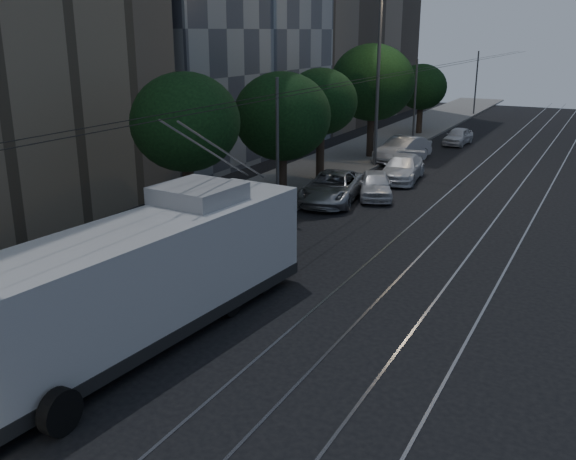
% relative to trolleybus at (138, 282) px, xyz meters
% --- Properties ---
extents(ground, '(120.00, 120.00, 0.00)m').
position_rel_trolleybus_xyz_m(ground, '(2.90, 2.01, -1.68)').
color(ground, black).
rests_on(ground, ground).
extents(sidewalk, '(5.00, 90.00, 0.15)m').
position_rel_trolleybus_xyz_m(sidewalk, '(-4.60, 22.01, -1.61)').
color(sidewalk, slate).
rests_on(sidewalk, ground).
extents(tram_rails, '(4.52, 90.00, 0.02)m').
position_rel_trolleybus_xyz_m(tram_rails, '(5.40, 22.01, -1.67)').
color(tram_rails, gray).
rests_on(tram_rails, ground).
extents(overhead_wires, '(2.23, 90.00, 6.00)m').
position_rel_trolleybus_xyz_m(overhead_wires, '(-2.07, 22.01, 1.79)').
color(overhead_wires, black).
rests_on(overhead_wires, ground).
extents(trolleybus, '(3.51, 12.28, 5.63)m').
position_rel_trolleybus_xyz_m(trolleybus, '(0.00, 0.00, 0.00)').
color(trolleybus, silver).
rests_on(trolleybus, ground).
extents(pickup_silver, '(3.15, 5.45, 1.43)m').
position_rel_trolleybus_xyz_m(pickup_silver, '(-1.34, 15.51, -0.97)').
color(pickup_silver, '#A2A5AA').
rests_on(pickup_silver, ground).
extents(car_white_a, '(2.86, 4.12, 1.30)m').
position_rel_trolleybus_xyz_m(car_white_a, '(0.20, 17.26, -1.03)').
color(car_white_a, silver).
rests_on(car_white_a, ground).
extents(car_white_b, '(2.38, 4.83, 1.35)m').
position_rel_trolleybus_xyz_m(car_white_b, '(0.20, 21.51, -1.01)').
color(car_white_b, silver).
rests_on(car_white_b, ground).
extents(car_white_c, '(2.58, 4.94, 1.55)m').
position_rel_trolleybus_xyz_m(car_white_c, '(-1.40, 26.51, -0.91)').
color(car_white_c, silver).
rests_on(car_white_c, ground).
extents(car_white_d, '(1.66, 3.64, 1.21)m').
position_rel_trolleybus_xyz_m(car_white_d, '(0.20, 34.43, -1.08)').
color(car_white_d, silver).
rests_on(car_white_d, ground).
extents(tree_1, '(4.14, 4.14, 6.41)m').
position_rel_trolleybus_xyz_m(tree_1, '(-4.10, 7.89, 2.84)').
color(tree_1, black).
rests_on(tree_1, ground).
extents(tree_2, '(4.56, 4.56, 6.08)m').
position_rel_trolleybus_xyz_m(tree_2, '(-3.60, 14.71, 2.33)').
color(tree_2, black).
rests_on(tree_2, ground).
extents(tree_3, '(3.83, 3.83, 6.02)m').
position_rel_trolleybus_xyz_m(tree_3, '(-3.60, 19.03, 2.59)').
color(tree_3, black).
rests_on(tree_3, ground).
extents(tree_4, '(5.23, 5.23, 7.11)m').
position_rel_trolleybus_xyz_m(tree_4, '(-3.60, 26.66, 3.06)').
color(tree_4, black).
rests_on(tree_4, ground).
extents(tree_5, '(3.85, 3.85, 5.43)m').
position_rel_trolleybus_xyz_m(tree_5, '(-3.60, 37.63, 1.99)').
color(tree_5, black).
rests_on(tree_5, ground).
extents(streetlamp_far, '(2.70, 0.44, 11.34)m').
position_rel_trolleybus_xyz_m(streetlamp_far, '(-1.87, 24.02, 5.07)').
color(streetlamp_far, '#555558').
rests_on(streetlamp_far, ground).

